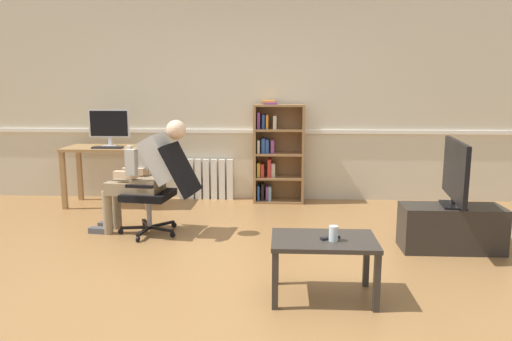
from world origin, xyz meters
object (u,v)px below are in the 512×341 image
object	(u,v)px
office_chair	(163,185)
spare_remote	(330,238)
tv_stand	(451,228)
imac_monitor	(109,125)
keyboard	(108,147)
person_seated	(146,173)
bookshelf	(275,154)
tv_screen	(455,172)
computer_mouse	(129,147)
radiator	(206,179)
computer_desk	(111,156)
coffee_table	(324,247)
drinking_glass	(333,233)

from	to	relation	value
office_chair	spare_remote	xyz separation A→B (m)	(1.57, -1.46, -0.06)
tv_stand	imac_monitor	bearing A→B (deg)	156.78
office_chair	keyboard	bearing A→B (deg)	-130.49
imac_monitor	person_seated	distance (m)	1.55
bookshelf	tv_screen	distance (m)	2.50
computer_mouse	person_seated	bearing A→B (deg)	-64.41
imac_monitor	computer_mouse	xyz separation A→B (m)	(0.31, -0.20, -0.25)
radiator	computer_desk	bearing A→B (deg)	-161.43
keyboard	tv_stand	size ratio (longest dim) A/B	0.41
bookshelf	radiator	size ratio (longest dim) A/B	1.84
coffee_table	tv_screen	bearing A→B (deg)	40.65
imac_monitor	person_seated	xyz separation A→B (m)	(0.82, -1.26, -0.38)
computer_mouse	computer_desk	bearing A→B (deg)	156.78
computer_desk	tv_screen	world-z (taller)	tv_screen
person_seated	coffee_table	size ratio (longest dim) A/B	1.58
bookshelf	office_chair	size ratio (longest dim) A/B	1.40
radiator	drinking_glass	size ratio (longest dim) A/B	6.65
office_chair	computer_mouse	bearing A→B (deg)	-139.96
imac_monitor	office_chair	xyz separation A→B (m)	(0.99, -1.28, -0.51)
imac_monitor	tv_screen	size ratio (longest dim) A/B	0.58
spare_remote	imac_monitor	bearing A→B (deg)	15.70
keyboard	office_chair	distance (m)	1.45
radiator	tv_screen	xyz separation A→B (m)	(2.61, -1.94, 0.47)
keyboard	person_seated	distance (m)	1.30
computer_mouse	spare_remote	bearing A→B (deg)	-48.46
bookshelf	tv_stand	distance (m)	2.53
radiator	tv_screen	size ratio (longest dim) A/B	0.80
bookshelf	computer_mouse	bearing A→B (deg)	-167.18
office_chair	person_seated	world-z (taller)	person_seated
radiator	tv_stand	world-z (taller)	radiator
computer_desk	tv_screen	bearing A→B (deg)	-22.37
keyboard	office_chair	xyz separation A→B (m)	(0.95, -1.07, -0.25)
radiator	coffee_table	xyz separation A→B (m)	(1.33, -3.05, 0.11)
imac_monitor	keyboard	bearing A→B (deg)	-78.92
person_seated	computer_desk	bearing A→B (deg)	-138.45
computer_mouse	drinking_glass	world-z (taller)	computer_mouse
radiator	person_seated	size ratio (longest dim) A/B	0.61
computer_desk	coffee_table	size ratio (longest dim) A/B	1.49
office_chair	radiator	bearing A→B (deg)	-179.19
computer_mouse	tv_screen	size ratio (longest dim) A/B	0.11
tv_stand	coffee_table	bearing A→B (deg)	-139.31
bookshelf	keyboard	bearing A→B (deg)	-168.24
computer_mouse	drinking_glass	xyz separation A→B (m)	(2.27, -2.59, -0.27)
coffee_table	computer_mouse	bearing A→B (deg)	131.08
computer_desk	radiator	world-z (taller)	computer_desk
radiator	computer_mouse	bearing A→B (deg)	-149.94
imac_monitor	keyboard	size ratio (longest dim) A/B	1.40
computer_mouse	tv_stand	xyz separation A→B (m)	(3.49, -1.43, -0.56)
computer_mouse	drinking_glass	bearing A→B (deg)	-48.69
computer_mouse	office_chair	size ratio (longest dim) A/B	0.10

